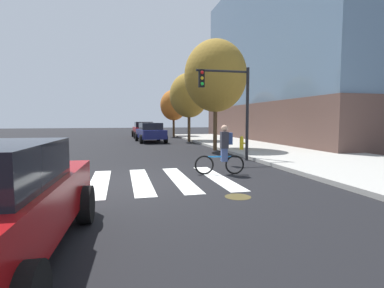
{
  "coord_description": "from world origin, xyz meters",
  "views": [
    {
      "loc": [
        -0.31,
        -9.12,
        1.88
      ],
      "look_at": [
        1.9,
        0.18,
        1.09
      ],
      "focal_mm": 27.97,
      "sensor_mm": 36.0,
      "label": 1
    }
  ],
  "objects_px": {
    "street_tree_mid": "(189,95)",
    "street_tree_far": "(174,105)",
    "fire_hydrant": "(242,143)",
    "sedan_mid": "(150,132)",
    "manhole_cover": "(238,197)",
    "street_tree_near": "(215,76)",
    "sedan_far": "(143,129)",
    "traffic_light_near": "(230,97)",
    "cyclist": "(223,150)"
  },
  "relations": [
    {
      "from": "street_tree_mid",
      "to": "street_tree_far",
      "type": "relative_size",
      "value": 1.14
    },
    {
      "from": "fire_hydrant",
      "to": "sedan_mid",
      "type": "bearing_deg",
      "value": 116.12
    },
    {
      "from": "manhole_cover",
      "to": "street_tree_mid",
      "type": "xyz_separation_m",
      "value": [
        2.86,
        17.91,
        3.88
      ]
    },
    {
      "from": "street_tree_far",
      "to": "street_tree_near",
      "type": "bearing_deg",
      "value": -90.02
    },
    {
      "from": "sedan_far",
      "to": "street_tree_far",
      "type": "xyz_separation_m",
      "value": [
        3.26,
        0.37,
        2.55
      ]
    },
    {
      "from": "sedan_far",
      "to": "street_tree_mid",
      "type": "xyz_separation_m",
      "value": [
        3.32,
        -6.8,
        3.04
      ]
    },
    {
      "from": "traffic_light_near",
      "to": "street_tree_mid",
      "type": "xyz_separation_m",
      "value": [
        0.82,
        11.91,
        1.02
      ]
    },
    {
      "from": "sedan_far",
      "to": "street_tree_near",
      "type": "height_order",
      "value": "street_tree_near"
    },
    {
      "from": "cyclist",
      "to": "street_tree_near",
      "type": "height_order",
      "value": "street_tree_near"
    },
    {
      "from": "cyclist",
      "to": "street_tree_far",
      "type": "distance_m",
      "value": 22.41
    },
    {
      "from": "street_tree_near",
      "to": "street_tree_mid",
      "type": "xyz_separation_m",
      "value": [
        0.07,
        7.4,
        -0.57
      ]
    },
    {
      "from": "fire_hydrant",
      "to": "street_tree_mid",
      "type": "distance_m",
      "value": 9.28
    },
    {
      "from": "sedan_far",
      "to": "fire_hydrant",
      "type": "relative_size",
      "value": 6.11
    },
    {
      "from": "sedan_far",
      "to": "traffic_light_near",
      "type": "distance_m",
      "value": 18.98
    },
    {
      "from": "sedan_mid",
      "to": "cyclist",
      "type": "xyz_separation_m",
      "value": [
        1.0,
        -15.32,
        0.02
      ]
    },
    {
      "from": "cyclist",
      "to": "street_tree_far",
      "type": "xyz_separation_m",
      "value": [
        2.15,
        22.16,
        2.55
      ]
    },
    {
      "from": "fire_hydrant",
      "to": "street_tree_far",
      "type": "bearing_deg",
      "value": 94.44
    },
    {
      "from": "street_tree_mid",
      "to": "sedan_far",
      "type": "bearing_deg",
      "value": 116.06
    },
    {
      "from": "traffic_light_near",
      "to": "fire_hydrant",
      "type": "bearing_deg",
      "value": 59.27
    },
    {
      "from": "sedan_far",
      "to": "street_tree_far",
      "type": "relative_size",
      "value": 0.95
    },
    {
      "from": "sedan_mid",
      "to": "street_tree_near",
      "type": "height_order",
      "value": "street_tree_near"
    },
    {
      "from": "sedan_mid",
      "to": "street_tree_mid",
      "type": "distance_m",
      "value": 4.45
    },
    {
      "from": "traffic_light_near",
      "to": "fire_hydrant",
      "type": "distance_m",
      "value": 4.52
    },
    {
      "from": "sedan_mid",
      "to": "street_tree_mid",
      "type": "bearing_deg",
      "value": -5.93
    },
    {
      "from": "sedan_far",
      "to": "street_tree_near",
      "type": "relative_size",
      "value": 0.72
    },
    {
      "from": "fire_hydrant",
      "to": "street_tree_near",
      "type": "relative_size",
      "value": 0.12
    },
    {
      "from": "traffic_light_near",
      "to": "street_tree_mid",
      "type": "bearing_deg",
      "value": 86.05
    },
    {
      "from": "sedan_far",
      "to": "cyclist",
      "type": "bearing_deg",
      "value": -87.09
    },
    {
      "from": "street_tree_near",
      "to": "street_tree_mid",
      "type": "relative_size",
      "value": 1.15
    },
    {
      "from": "manhole_cover",
      "to": "street_tree_near",
      "type": "xyz_separation_m",
      "value": [
        2.79,
        10.51,
        4.45
      ]
    },
    {
      "from": "street_tree_mid",
      "to": "sedan_mid",
      "type": "bearing_deg",
      "value": 174.07
    },
    {
      "from": "traffic_light_near",
      "to": "manhole_cover",
      "type": "bearing_deg",
      "value": -108.73
    },
    {
      "from": "manhole_cover",
      "to": "traffic_light_near",
      "type": "relative_size",
      "value": 0.15
    },
    {
      "from": "fire_hydrant",
      "to": "sedan_far",
      "type": "bearing_deg",
      "value": 106.25
    },
    {
      "from": "cyclist",
      "to": "street_tree_far",
      "type": "height_order",
      "value": "street_tree_far"
    },
    {
      "from": "sedan_mid",
      "to": "sedan_far",
      "type": "bearing_deg",
      "value": 91.0
    },
    {
      "from": "traffic_light_near",
      "to": "street_tree_near",
      "type": "distance_m",
      "value": 4.85
    },
    {
      "from": "sedan_far",
      "to": "traffic_light_near",
      "type": "relative_size",
      "value": 1.13
    },
    {
      "from": "sedan_mid",
      "to": "street_tree_far",
      "type": "distance_m",
      "value": 7.95
    },
    {
      "from": "sedan_mid",
      "to": "street_tree_mid",
      "type": "relative_size",
      "value": 0.83
    },
    {
      "from": "sedan_mid",
      "to": "street_tree_mid",
      "type": "xyz_separation_m",
      "value": [
        3.21,
        -0.33,
        3.06
      ]
    },
    {
      "from": "manhole_cover",
      "to": "street_tree_mid",
      "type": "height_order",
      "value": "street_tree_mid"
    },
    {
      "from": "street_tree_far",
      "to": "traffic_light_near",
      "type": "bearing_deg",
      "value": -92.28
    },
    {
      "from": "sedan_far",
      "to": "fire_hydrant",
      "type": "xyz_separation_m",
      "value": [
        4.48,
        -15.38,
        -0.31
      ]
    },
    {
      "from": "traffic_light_near",
      "to": "fire_hydrant",
      "type": "xyz_separation_m",
      "value": [
        1.98,
        3.33,
        -2.33
      ]
    },
    {
      "from": "fire_hydrant",
      "to": "street_tree_near",
      "type": "bearing_deg",
      "value": 136.06
    },
    {
      "from": "cyclist",
      "to": "street_tree_near",
      "type": "relative_size",
      "value": 0.26
    },
    {
      "from": "cyclist",
      "to": "sedan_mid",
      "type": "bearing_deg",
      "value": 93.72
    },
    {
      "from": "sedan_far",
      "to": "sedan_mid",
      "type": "bearing_deg",
      "value": -89.0
    },
    {
      "from": "sedan_far",
      "to": "street_tree_far",
      "type": "height_order",
      "value": "street_tree_far"
    }
  ]
}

